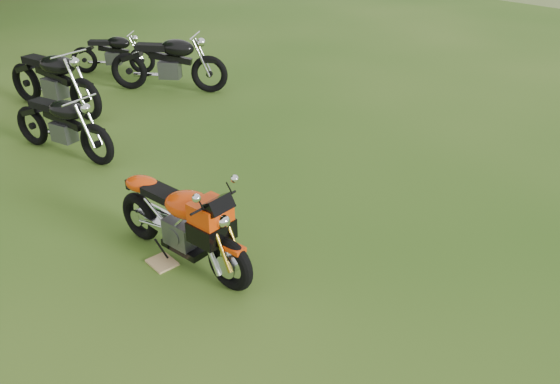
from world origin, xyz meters
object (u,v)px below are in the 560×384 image
(plywood_board, at_px, (162,263))
(vintage_moto_a, at_px, (61,122))
(vintage_moto_c, at_px, (52,78))
(vintage_moto_d, at_px, (112,52))
(sport_motorcycle, at_px, (180,216))
(vintage_moto_b, at_px, (168,61))

(plywood_board, height_order, vintage_moto_a, vintage_moto_a)
(vintage_moto_a, distance_m, vintage_moto_c, 1.92)
(plywood_board, relative_size, vintage_moto_c, 0.13)
(plywood_board, distance_m, vintage_moto_a, 3.22)
(vintage_moto_c, distance_m, vintage_moto_d, 2.25)
(plywood_board, bearing_deg, vintage_moto_d, 127.48)
(vintage_moto_a, bearing_deg, plywood_board, -24.41)
(sport_motorcycle, xyz_separation_m, vintage_moto_a, (-2.77, 1.75, -0.05))
(vintage_moto_c, relative_size, vintage_moto_d, 1.31)
(sport_motorcycle, height_order, vintage_moto_a, sport_motorcycle)
(sport_motorcycle, height_order, vintage_moto_d, sport_motorcycle)
(vintage_moto_a, height_order, vintage_moto_b, vintage_moto_b)
(sport_motorcycle, height_order, plywood_board, sport_motorcycle)
(sport_motorcycle, relative_size, vintage_moto_b, 0.82)
(sport_motorcycle, distance_m, vintage_moto_d, 6.98)
(vintage_moto_a, bearing_deg, vintage_moto_c, 143.34)
(vintage_moto_c, xyz_separation_m, vintage_moto_d, (-0.37, 2.22, -0.13))
(sport_motorcycle, bearing_deg, vintage_moto_c, 162.91)
(vintage_moto_c, bearing_deg, vintage_moto_b, 65.36)
(vintage_moto_c, bearing_deg, plywood_board, -26.29)
(vintage_moto_c, bearing_deg, vintage_moto_a, -33.94)
(vintage_moto_b, bearing_deg, sport_motorcycle, -71.30)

